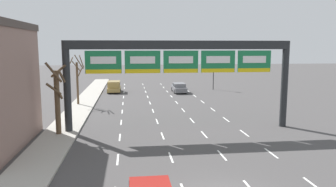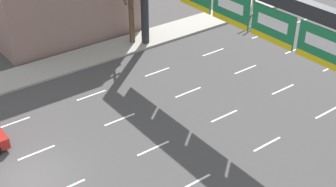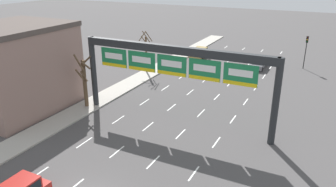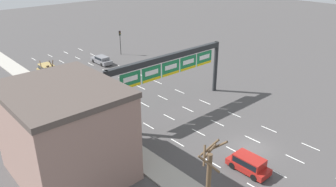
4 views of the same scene
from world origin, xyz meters
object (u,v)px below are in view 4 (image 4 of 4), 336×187
at_px(suv_gold, 47,69).
at_px(tree_bare_second, 50,79).
at_px(tree_bare_closest, 209,174).
at_px(tree_bare_third, 107,112).
at_px(car_grey, 102,60).
at_px(suv_red, 249,163).
at_px(sign_gantry, 169,67).
at_px(traffic_light_near_gantry, 120,38).

xyz_separation_m(suv_gold, tree_bare_second, (-3.75, -10.67, 2.25)).
relative_size(tree_bare_closest, tree_bare_third, 1.08).
relative_size(car_grey, tree_bare_closest, 0.80).
distance_m(suv_red, tree_bare_second, 28.40).
bearing_deg(tree_bare_third, suv_red, -66.11).
relative_size(sign_gantry, tree_bare_second, 3.21).
xyz_separation_m(tree_bare_second, tree_bare_third, (0.50, -13.41, -0.16)).
bearing_deg(suv_red, tree_bare_third, 113.89).
xyz_separation_m(suv_red, tree_bare_third, (-6.24, 14.08, 2.15)).
bearing_deg(tree_bare_closest, traffic_light_near_gantry, 64.35).
xyz_separation_m(suv_red, traffic_light_near_gantry, (12.72, 39.40, 2.50)).
relative_size(car_grey, traffic_light_near_gantry, 1.02).
height_order(tree_bare_closest, tree_bare_third, tree_bare_closest).
bearing_deg(suv_red, suv_gold, 94.48).
height_order(suv_gold, suv_red, suv_gold).
height_order(sign_gantry, car_grey, sign_gantry).
bearing_deg(tree_bare_second, suv_gold, 70.64).
bearing_deg(tree_bare_closest, tree_bare_second, 90.40).
height_order(suv_gold, car_grey, suv_gold).
xyz_separation_m(sign_gantry, suv_red, (-3.43, -14.82, -4.83)).
distance_m(suv_gold, tree_bare_closest, 39.11).
relative_size(suv_gold, car_grey, 0.84).
height_order(sign_gantry, tree_bare_second, sign_gantry).
bearing_deg(sign_gantry, tree_bare_closest, -122.71).
bearing_deg(suv_red, tree_bare_closest, -173.81).
xyz_separation_m(traffic_light_near_gantry, tree_bare_third, (-18.95, -25.32, -0.36)).
bearing_deg(tree_bare_second, sign_gantry, -51.25).
bearing_deg(suv_red, tree_bare_second, 103.77).
distance_m(sign_gantry, traffic_light_near_gantry, 26.38).
xyz_separation_m(sign_gantry, tree_bare_third, (-9.67, -0.74, -2.68)).
xyz_separation_m(sign_gantry, car_grey, (3.33, 22.08, -4.94)).
bearing_deg(traffic_light_near_gantry, car_grey, -157.22).
bearing_deg(tree_bare_second, tree_bare_closest, -89.60).
bearing_deg(tree_bare_closest, car_grey, 70.53).
xyz_separation_m(tree_bare_closest, tree_bare_second, (-0.20, 28.20, -0.18)).
height_order(suv_red, tree_bare_third, tree_bare_third).
height_order(sign_gantry, traffic_light_near_gantry, sign_gantry).
height_order(suv_red, traffic_light_near_gantry, traffic_light_near_gantry).
height_order(suv_gold, traffic_light_near_gantry, traffic_light_near_gantry).
distance_m(traffic_light_near_gantry, tree_bare_closest, 44.50).
bearing_deg(traffic_light_near_gantry, tree_bare_second, -148.53).
distance_m(sign_gantry, suv_gold, 24.67).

